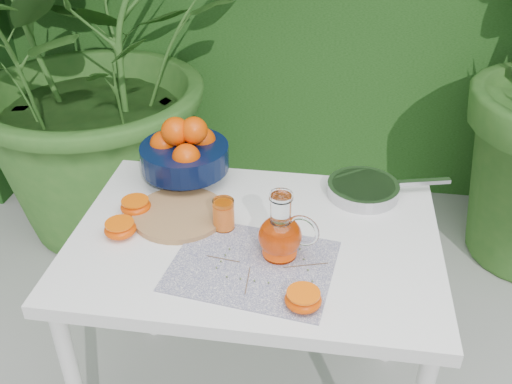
# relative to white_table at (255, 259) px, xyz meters

# --- Properties ---
(potted_plant_left) EXTENTS (2.44, 2.44, 1.73)m
(potted_plant_left) POSITION_rel_white_table_xyz_m (-0.87, 1.08, 0.19)
(potted_plant_left) COLOR #2E6121
(potted_plant_left) RESTS_ON ground
(white_table) EXTENTS (1.00, 0.70, 0.75)m
(white_table) POSITION_rel_white_table_xyz_m (0.00, 0.00, 0.00)
(white_table) COLOR white
(white_table) RESTS_ON ground
(placemat) EXTENTS (0.44, 0.37, 0.00)m
(placemat) POSITION_rel_white_table_xyz_m (0.01, -0.13, 0.08)
(placemat) COLOR #0B1043
(placemat) RESTS_ON white_table
(cutting_board) EXTENTS (0.35, 0.35, 0.02)m
(cutting_board) POSITION_rel_white_table_xyz_m (-0.23, 0.06, 0.09)
(cutting_board) COLOR olive
(cutting_board) RESTS_ON white_table
(fruit_bowl) EXTENTS (0.35, 0.35, 0.22)m
(fruit_bowl) POSITION_rel_white_table_xyz_m (-0.26, 0.27, 0.18)
(fruit_bowl) COLOR black
(fruit_bowl) RESTS_ON white_table
(juice_pitcher) EXTENTS (0.17, 0.14, 0.19)m
(juice_pitcher) POSITION_rel_white_table_xyz_m (0.08, -0.07, 0.15)
(juice_pitcher) COLOR white
(juice_pitcher) RESTS_ON white_table
(juice_tumbler) EXTENTS (0.08, 0.08, 0.09)m
(juice_tumbler) POSITION_rel_white_table_xyz_m (-0.09, 0.02, 0.13)
(juice_tumbler) COLOR white
(juice_tumbler) RESTS_ON white_table
(saute_pan) EXTENTS (0.40, 0.26, 0.04)m
(saute_pan) POSITION_rel_white_table_xyz_m (0.30, 0.25, 0.10)
(saute_pan) COLOR #ADADB1
(saute_pan) RESTS_ON white_table
(orange_halves) EXTENTS (0.62, 0.42, 0.04)m
(orange_halves) POSITION_rel_white_table_xyz_m (-0.19, -0.08, 0.10)
(orange_halves) COLOR red
(orange_halves) RESTS_ON white_table
(thyme_sprigs) EXTENTS (0.31, 0.19, 0.01)m
(thyme_sprigs) POSITION_rel_white_table_xyz_m (0.04, -0.14, 0.09)
(thyme_sprigs) COLOR brown
(thyme_sprigs) RESTS_ON white_table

